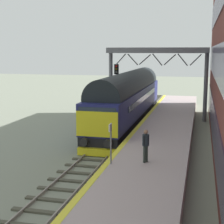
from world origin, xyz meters
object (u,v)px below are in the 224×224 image
signal_post_mid (117,83)px  platform_number_sign (111,138)px  waiting_passenger (146,143)px  diesel_locomotive (128,97)px

signal_post_mid → platform_number_sign: signal_post_mid is taller
platform_number_sign → waiting_passenger: (1.59, 0.73, -0.34)m
waiting_passenger → diesel_locomotive: bearing=39.3°
diesel_locomotive → platform_number_sign: diesel_locomotive is taller
diesel_locomotive → signal_post_mid: signal_post_mid is taller
signal_post_mid → platform_number_sign: bearing=-77.6°
diesel_locomotive → waiting_passenger: diesel_locomotive is taller
diesel_locomotive → signal_post_mid: (-2.00, 4.00, 0.80)m
signal_post_mid → diesel_locomotive: bearing=-63.4°
diesel_locomotive → platform_number_sign: (1.97, -14.12, -0.16)m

